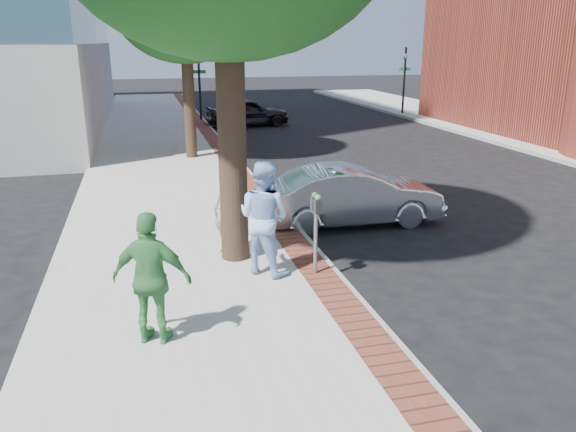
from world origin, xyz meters
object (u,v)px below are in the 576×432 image
object	(u,v)px
parking_meter	(316,217)
person_officer	(264,217)
person_gray	(227,210)
bg_car	(247,112)
person_green	(152,279)
sedan_silver	(352,196)

from	to	relation	value
parking_meter	person_officer	size ratio (longest dim) A/B	0.72
person_gray	person_officer	bearing A→B (deg)	-13.36
person_gray	parking_meter	bearing A→B (deg)	6.03
bg_car	person_green	bearing A→B (deg)	161.91
parking_meter	person_green	xyz separation A→B (m)	(-2.82, -1.70, -0.13)
person_gray	person_officer	distance (m)	1.19
person_gray	person_green	bearing A→B (deg)	-63.76
parking_meter	bg_car	world-z (taller)	parking_meter
person_gray	bg_car	world-z (taller)	person_gray
parking_meter	person_gray	world-z (taller)	person_gray
person_gray	bg_car	distance (m)	18.25
person_officer	person_green	xyz separation A→B (m)	(-1.97, -2.01, -0.09)
person_green	bg_car	world-z (taller)	person_green
parking_meter	bg_car	xyz separation A→B (m)	(2.38, 19.25, -0.50)
sedan_silver	bg_car	bearing A→B (deg)	-0.24
sedan_silver	parking_meter	bearing A→B (deg)	150.54
sedan_silver	bg_car	distance (m)	16.31
parking_meter	bg_car	bearing A→B (deg)	82.94
person_officer	sedan_silver	size ratio (longest dim) A/B	0.49
person_gray	bg_car	size ratio (longest dim) A/B	0.43
person_gray	person_green	world-z (taller)	person_green
person_officer	sedan_silver	xyz separation A→B (m)	(2.65, 2.64, -0.48)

